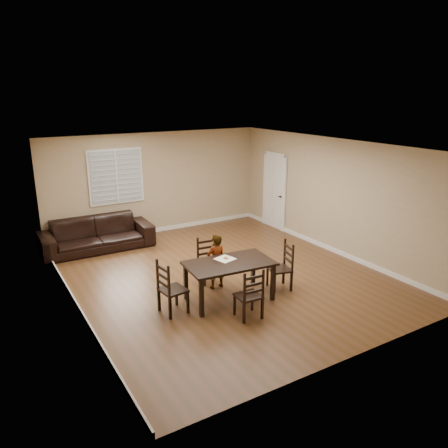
{
  "coord_description": "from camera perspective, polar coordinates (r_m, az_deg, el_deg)",
  "views": [
    {
      "loc": [
        -4.33,
        -7.28,
        3.72
      ],
      "look_at": [
        0.23,
        0.36,
        1.0
      ],
      "focal_mm": 35.0,
      "sensor_mm": 36.0,
      "label": 1
    }
  ],
  "objects": [
    {
      "name": "ground",
      "position": [
        9.26,
        -0.07,
        -6.7
      ],
      "size": [
        7.0,
        7.0,
        0.0
      ],
      "primitive_type": "plane",
      "color": "brown",
      "rests_on": "ground"
    },
    {
      "name": "room",
      "position": [
        8.86,
        -0.47,
        4.51
      ],
      "size": [
        6.04,
        7.04,
        2.72
      ],
      "color": "tan",
      "rests_on": "ground"
    },
    {
      "name": "dining_table",
      "position": [
        7.98,
        0.7,
        -5.6
      ],
      "size": [
        1.66,
        1.02,
        0.74
      ],
      "rotation": [
        0.0,
        0.0,
        -0.08
      ],
      "color": "black",
      "rests_on": "ground"
    },
    {
      "name": "chair_near",
      "position": [
        8.91,
        -2.2,
        -4.8
      ],
      "size": [
        0.45,
        0.42,
        0.91
      ],
      "rotation": [
        0.0,
        0.0,
        -0.1
      ],
      "color": "black",
      "rests_on": "ground"
    },
    {
      "name": "chair_far",
      "position": [
        7.41,
        3.64,
        -9.55
      ],
      "size": [
        0.43,
        0.41,
        0.91
      ],
      "rotation": [
        0.0,
        0.0,
        3.08
      ],
      "color": "black",
      "rests_on": "ground"
    },
    {
      "name": "chair_left",
      "position": [
        7.63,
        -7.45,
        -8.6
      ],
      "size": [
        0.46,
        0.48,
        0.98
      ],
      "rotation": [
        0.0,
        0.0,
        1.68
      ],
      "color": "black",
      "rests_on": "ground"
    },
    {
      "name": "chair_right",
      "position": [
        8.62,
        7.97,
        -5.61
      ],
      "size": [
        0.5,
        0.52,
        0.95
      ],
      "rotation": [
        0.0,
        0.0,
        -1.83
      ],
      "color": "black",
      "rests_on": "ground"
    },
    {
      "name": "child",
      "position": [
        8.5,
        -1.05,
        -4.94
      ],
      "size": [
        0.4,
        0.26,
        1.09
      ],
      "primitive_type": "imported",
      "rotation": [
        0.0,
        0.0,
        3.14
      ],
      "color": "gray",
      "rests_on": "ground"
    },
    {
      "name": "napkin",
      "position": [
        8.09,
        0.13,
        -4.57
      ],
      "size": [
        0.39,
        0.39,
        0.0
      ],
      "primitive_type": "cube",
      "rotation": [
        0.0,
        0.0,
        0.26
      ],
      "color": "silver",
      "rests_on": "dining_table"
    },
    {
      "name": "donut",
      "position": [
        8.09,
        0.26,
        -4.42
      ],
      "size": [
        0.09,
        0.09,
        0.03
      ],
      "color": "#B87842",
      "rests_on": "napkin"
    },
    {
      "name": "sofa",
      "position": [
        11.03,
        -16.26,
        -1.3
      ],
      "size": [
        2.66,
        1.07,
        0.77
      ],
      "primitive_type": "imported",
      "rotation": [
        0.0,
        0.0,
        -0.02
      ],
      "color": "black",
      "rests_on": "ground"
    }
  ]
}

